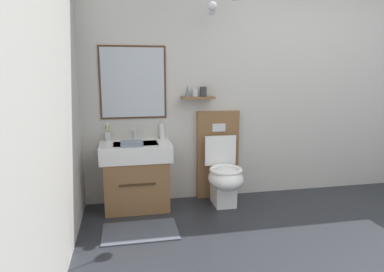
% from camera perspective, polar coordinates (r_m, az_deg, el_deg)
% --- Properties ---
extents(wall_back, '(5.16, 0.58, 2.74)m').
position_cam_1_polar(wall_back, '(4.26, 16.83, 9.37)').
color(wall_back, beige).
rests_on(wall_back, ground).
extents(wall_left, '(0.12, 3.78, 2.74)m').
position_cam_1_polar(wall_left, '(2.00, -26.23, 7.35)').
color(wall_left, beige).
rests_on(wall_left, ground).
extents(bath_mat, '(0.68, 0.44, 0.01)m').
position_cam_1_polar(bath_mat, '(3.28, -8.60, -15.41)').
color(bath_mat, '#474C56').
rests_on(bath_mat, ground).
extents(vanity_sink_left, '(0.73, 0.46, 0.71)m').
position_cam_1_polar(vanity_sink_left, '(3.68, -9.22, -6.31)').
color(vanity_sink_left, brown).
rests_on(vanity_sink_left, ground).
extents(tap_on_left_sink, '(0.03, 0.13, 0.11)m').
position_cam_1_polar(tap_on_left_sink, '(3.74, -9.51, 0.43)').
color(tap_on_left_sink, silver).
rests_on(tap_on_left_sink, vanity_sink_left).
extents(toilet, '(0.48, 0.62, 1.00)m').
position_cam_1_polar(toilet, '(3.81, 4.94, -5.52)').
color(toilet, brown).
rests_on(toilet, ground).
extents(toothbrush_cup, '(0.07, 0.07, 0.20)m').
position_cam_1_polar(toothbrush_cup, '(3.73, -13.84, 0.02)').
color(toothbrush_cup, silver).
rests_on(toothbrush_cup, vanity_sink_left).
extents(soap_dispenser, '(0.06, 0.06, 0.20)m').
position_cam_1_polar(soap_dispenser, '(3.75, -5.04, 0.81)').
color(soap_dispenser, white).
rests_on(soap_dispenser, vanity_sink_left).
extents(folded_hand_towel, '(0.22, 0.16, 0.04)m').
position_cam_1_polar(folded_hand_towel, '(3.46, -9.98, -1.25)').
color(folded_hand_towel, gray).
rests_on(folded_hand_towel, vanity_sink_left).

